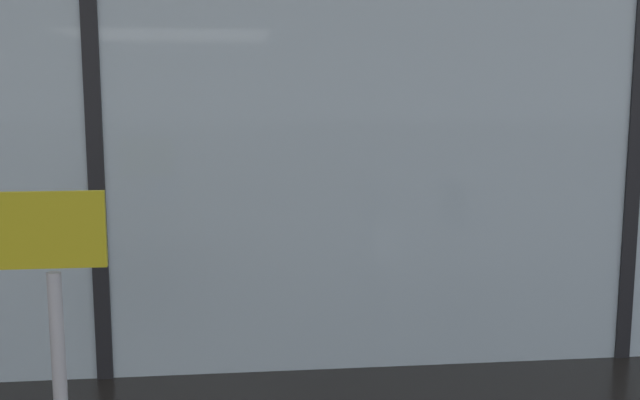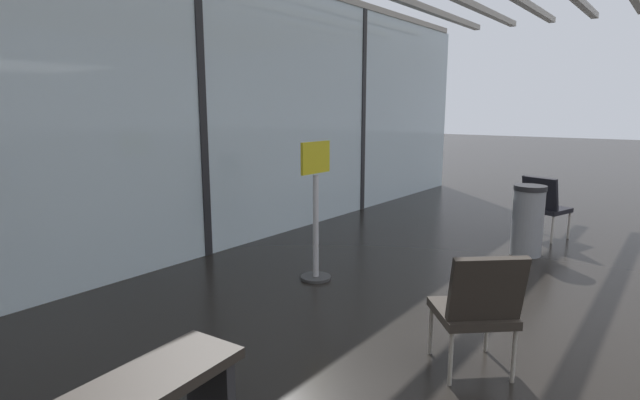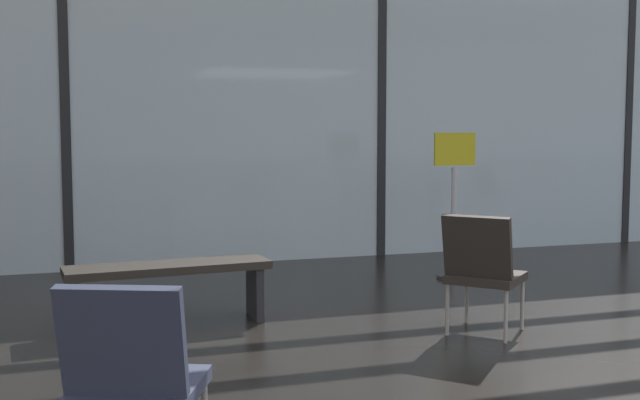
% 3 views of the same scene
% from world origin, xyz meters
% --- Properties ---
extents(glass_curtain_wall, '(14.00, 0.08, 3.40)m').
position_xyz_m(glass_curtain_wall, '(0.00, 5.20, 1.70)').
color(glass_curtain_wall, silver).
rests_on(glass_curtain_wall, ground).
extents(window_mullion_1, '(0.10, 0.12, 3.40)m').
position_xyz_m(window_mullion_1, '(0.00, 5.20, 1.70)').
color(window_mullion_1, black).
rests_on(window_mullion_1, ground).
extents(window_mullion_2, '(0.10, 0.12, 3.40)m').
position_xyz_m(window_mullion_2, '(3.50, 5.20, 1.70)').
color(window_mullion_2, black).
rests_on(window_mullion_2, ground).
extents(parked_airplane, '(12.82, 4.22, 4.22)m').
position_xyz_m(parked_airplane, '(-1.65, 10.60, 2.11)').
color(parked_airplane, silver).
rests_on(parked_airplane, ground).
extents(info_sign, '(0.44, 0.32, 1.44)m').
position_xyz_m(info_sign, '(0.11, 3.58, 0.68)').
color(info_sign, '#333333').
rests_on(info_sign, ground).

